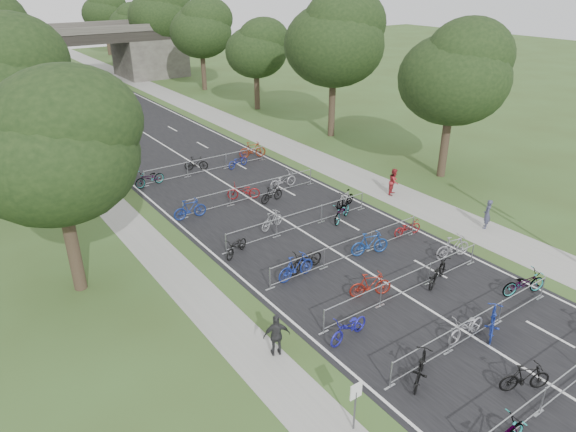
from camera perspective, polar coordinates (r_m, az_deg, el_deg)
name	(u,v)px	position (r m, az deg, el deg)	size (l,w,h in m)	color
ground	(564,393)	(20.52, 28.34, -16.95)	(200.00, 200.00, 0.00)	#394C20
road	(103,107)	(58.71, -19.89, 11.29)	(11.00, 140.00, 0.01)	black
sidewalk_right	(173,98)	(61.26, -12.62, 12.71)	(3.00, 140.00, 0.01)	gray
sidewalk_left	(26,118)	(57.24, -27.11, 9.70)	(2.00, 140.00, 0.01)	gray
lane_markings	(103,107)	(58.71, -19.89, 11.29)	(0.12, 140.00, 0.00)	silver
overpass_bridge	(61,56)	(72.47, -23.92, 15.96)	(31.00, 8.00, 7.05)	#413D3A
park_sign	(356,398)	(16.46, 7.52, -19.41)	(0.45, 0.06, 1.83)	#4C4C51
tree_left_0	(56,150)	(22.42, -24.37, 6.73)	(6.72, 6.72, 10.25)	#33261C
tree_right_0	(456,75)	(35.80, 18.18, 14.70)	(7.17, 7.17, 10.93)	#33261C
tree_left_1	(1,82)	(33.85, -29.26, 12.90)	(7.56, 7.56, 11.53)	#33261C
tree_right_1	(336,41)	(43.86, 5.35, 18.84)	(8.18, 8.18, 12.47)	#33261C
tree_right_2	(257,50)	(53.73, -3.44, 17.98)	(6.16, 6.16, 9.39)	#33261C
tree_right_3	(202,29)	(64.06, -9.55, 19.77)	(7.17, 7.17, 10.93)	#33261C
tree_right_4	(160,14)	(74.89, -14.01, 20.92)	(8.18, 8.18, 12.47)	#33261C
tree_right_5	(130,23)	(86.24, -17.11, 19.77)	(6.16, 6.16, 9.39)	#33261C
tree_right_6	(105,12)	(97.55, -19.71, 20.55)	(7.17, 7.17, 10.93)	#33261C
barrier_row_0	(568,381)	(20.18, 28.67, -15.78)	(9.70, 0.08, 1.10)	#AAADB2
barrier_row_1	(476,326)	(21.40, 20.17, -11.40)	(9.70, 0.08, 1.10)	#AAADB2
barrier_row_2	(406,284)	(23.13, 12.99, -7.38)	(9.70, 0.08, 1.10)	#AAADB2
barrier_row_3	(348,249)	(25.38, 6.71, -3.71)	(9.70, 0.08, 1.10)	#AAADB2
barrier_row_4	(300,220)	(28.11, 1.31, -0.50)	(9.70, 0.08, 1.10)	#AAADB2
barrier_row_5	(252,192)	(31.90, -4.04, 2.70)	(9.70, 0.08, 1.10)	#AAADB2
barrier_row_6	(207,165)	(36.84, -8.97, 5.61)	(9.70, 0.08, 1.10)	#AAADB2
bike_1	(525,378)	(19.70, 24.85, -15.98)	(0.51, 1.81, 1.09)	black
bike_4	(421,368)	(18.85, 14.54, -16.03)	(0.56, 1.97, 1.18)	black
bike_5	(467,328)	(21.22, 19.24, -11.63)	(0.71, 2.03, 1.07)	#9F9FA6
bike_6	(493,322)	(21.76, 21.79, -10.86)	(0.56, 1.99, 1.20)	navy
bike_7	(524,283)	(24.83, 24.73, -6.78)	(0.75, 2.14, 1.12)	#AAADB2
bike_8	(349,328)	(20.21, 6.80, -12.24)	(0.71, 2.03, 1.07)	#1C1C9B
bike_9	(370,285)	(22.71, 9.15, -7.58)	(0.54, 1.93, 1.16)	maroon
bike_10	(437,272)	(24.31, 16.26, -6.02)	(0.74, 2.12, 1.11)	black
bike_11	(453,247)	(26.57, 17.85, -3.31)	(0.57, 2.00, 1.20)	gray
bike_12	(296,267)	(23.65, 0.90, -5.67)	(0.58, 2.04, 1.23)	navy
bike_13	(306,260)	(24.30, 2.02, -4.95)	(0.72, 2.07, 1.09)	black
bike_14	(370,244)	(25.91, 9.07, -3.05)	(0.58, 2.05, 1.23)	navy
bike_15	(407,228)	(28.25, 13.12, -1.27)	(0.61, 1.74, 0.92)	maroon
bike_16	(237,246)	(25.73, -5.73, -3.38)	(0.64, 1.85, 0.97)	black
bike_17	(272,220)	(28.20, -1.79, -0.49)	(0.48, 1.70, 1.02)	gray
bike_18	(342,212)	(29.27, 6.05, 0.48)	(0.74, 2.12, 1.11)	#AAADB2
bike_19	(345,199)	(31.08, 6.38, 1.90)	(0.48, 1.71, 1.03)	#AAADB2
bike_20	(190,209)	(29.89, -10.84, 0.76)	(0.55, 1.96, 1.18)	navy
bike_21	(244,191)	(32.06, -4.96, 2.76)	(0.71, 2.04, 1.07)	maroon
bike_22	(272,194)	(31.56, -1.82, 2.44)	(0.49, 1.73, 1.04)	black
bike_23	(283,180)	(33.63, -0.57, 3.98)	(0.72, 2.07, 1.09)	#9A9AA1
bike_24	(150,178)	(35.17, -15.11, 4.07)	(0.73, 2.10, 1.10)	#AAADB2
bike_25	(196,163)	(37.43, -10.17, 5.77)	(0.48, 1.68, 1.01)	black
bike_26	(238,161)	(37.58, -5.61, 6.10)	(0.64, 1.84, 0.97)	navy
bike_27	(252,150)	(39.50, -3.98, 7.34)	(0.59, 2.08, 1.25)	maroon
pedestrian_a	(487,214)	(30.20, 21.25, 0.18)	(0.61, 0.40, 1.67)	#373952
pedestrian_b	(394,182)	(33.24, 11.70, 3.75)	(0.83, 0.65, 1.71)	maroon
pedestrian_c	(277,336)	(19.19, -1.27, -13.14)	(1.00, 0.42, 1.71)	#2B2B2E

